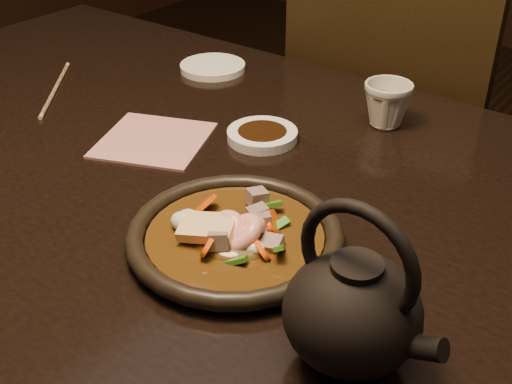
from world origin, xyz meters
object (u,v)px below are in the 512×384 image
Objects in this scene: tea_cup at (387,103)px; teapot at (353,308)px; table at (207,218)px; plate at (235,237)px; chair at (394,157)px.

teapot is at bearing -66.35° from tea_cup.
table is 20.73× the size of tea_cup.
teapot is at bearing -28.34° from table.
plate is 3.33× the size of tea_cup.
plate reaches higher than table.
chair and teapot have the same top height.
table is 1.73× the size of chair.
plate is 1.49× the size of teapot.
chair reaches higher than plate.
tea_cup is (0.13, 0.29, 0.12)m from table.
teapot reaches higher than table.
plate is (0.14, -0.11, 0.09)m from table.
plate is at bearing -37.32° from table.
chair is at bearing 88.89° from table.
table is at bearing 154.97° from teapot.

